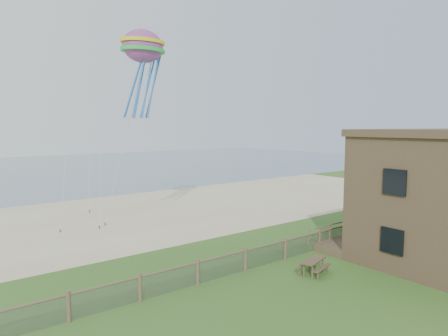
{
  "coord_description": "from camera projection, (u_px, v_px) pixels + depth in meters",
  "views": [
    {
      "loc": [
        -13.25,
        -9.37,
        7.56
      ],
      "look_at": [
        0.13,
        8.0,
        5.26
      ],
      "focal_mm": 32.0,
      "sensor_mm": 36.0,
      "label": 1
    }
  ],
  "objects": [
    {
      "name": "octopus_kite",
      "position": [
        143.0,
        71.0,
        28.18
      ],
      "size": [
        3.33,
        2.39,
        6.73
      ],
      "primitive_type": null,
      "rotation": [
        0.0,
        0.0,
        0.03
      ],
      "color": "#ED5A25"
    },
    {
      "name": "sand_beach",
      "position": [
        121.0,
        216.0,
        33.54
      ],
      "size": [
        72.0,
        20.0,
        0.02
      ],
      "primitive_type": "cube",
      "color": "tan",
      "rests_on": "ground"
    },
    {
      "name": "chainlink_fence",
      "position": [
        245.0,
        261.0,
        20.88
      ],
      "size": [
        36.2,
        0.2,
        1.25
      ],
      "primitive_type": null,
      "color": "brown",
      "rests_on": "ground"
    },
    {
      "name": "ocean",
      "position": [
        17.0,
        171.0,
        68.21
      ],
      "size": [
        160.0,
        68.0,
        0.02
      ],
      "primitive_type": "cube",
      "color": "slate",
      "rests_on": "ground"
    },
    {
      "name": "motel_deck",
      "position": [
        395.0,
        231.0,
        28.01
      ],
      "size": [
        15.0,
        2.0,
        0.5
      ],
      "primitive_type": "cube",
      "color": "brown",
      "rests_on": "ground"
    },
    {
      "name": "picnic_table",
      "position": [
        314.0,
        267.0,
        20.52
      ],
      "size": [
        1.94,
        1.66,
        0.7
      ],
      "primitive_type": null,
      "rotation": [
        0.0,
        0.0,
        0.28
      ],
      "color": "brown",
      "rests_on": "ground"
    },
    {
      "name": "ground",
      "position": [
        341.0,
        313.0,
        16.21
      ],
      "size": [
        160.0,
        160.0,
        0.0
      ],
      "primitive_type": "plane",
      "color": "#315C1F",
      "rests_on": "ground"
    }
  ]
}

